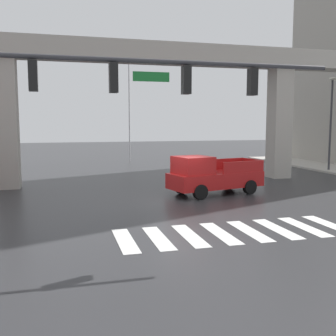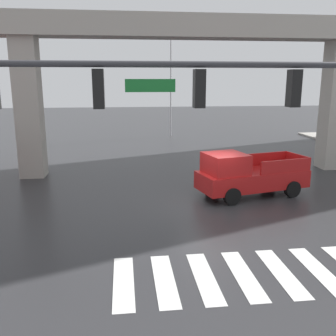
{
  "view_description": "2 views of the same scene",
  "coord_description": "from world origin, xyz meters",
  "px_view_note": "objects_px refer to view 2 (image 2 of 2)",
  "views": [
    {
      "loc": [
        -5.76,
        -18.65,
        3.81
      ],
      "look_at": [
        0.13,
        3.23,
        1.21
      ],
      "focal_mm": 42.49,
      "sensor_mm": 36.0,
      "label": 1
    },
    {
      "loc": [
        -3.75,
        -15.36,
        5.28
      ],
      "look_at": [
        -1.69,
        1.82,
        1.2
      ],
      "focal_mm": 40.21,
      "sensor_mm": 36.0,
      "label": 2
    }
  ],
  "objects_px": {
    "traffic_signal_mast": "(92,108)",
    "flagpole": "(172,70)",
    "street_lamp_far_north": "(330,88)",
    "pickup_truck": "(247,175)"
  },
  "relations": [
    {
      "from": "traffic_signal_mast",
      "to": "flagpole",
      "type": "height_order",
      "value": "flagpole"
    },
    {
      "from": "pickup_truck",
      "to": "flagpole",
      "type": "distance_m",
      "value": 19.81
    },
    {
      "from": "street_lamp_far_north",
      "to": "flagpole",
      "type": "relative_size",
      "value": 0.68
    },
    {
      "from": "pickup_truck",
      "to": "flagpole",
      "type": "xyz_separation_m",
      "value": [
        -1.03,
        19.1,
        5.13
      ]
    },
    {
      "from": "traffic_signal_mast",
      "to": "street_lamp_far_north",
      "type": "xyz_separation_m",
      "value": [
        18.73,
        23.25,
        -0.12
      ]
    },
    {
      "from": "street_lamp_far_north",
      "to": "flagpole",
      "type": "distance_m",
      "value": 14.08
    },
    {
      "from": "pickup_truck",
      "to": "traffic_signal_mast",
      "type": "bearing_deg",
      "value": -128.56
    },
    {
      "from": "traffic_signal_mast",
      "to": "street_lamp_far_north",
      "type": "relative_size",
      "value": 1.5
    },
    {
      "from": "pickup_truck",
      "to": "flagpole",
      "type": "height_order",
      "value": "flagpole"
    },
    {
      "from": "street_lamp_far_north",
      "to": "pickup_truck",
      "type": "bearing_deg",
      "value": -129.0
    }
  ]
}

